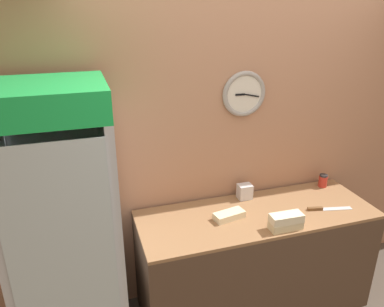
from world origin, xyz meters
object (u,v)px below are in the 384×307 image
(sandwich_stack_bottom, at_px, (286,225))
(chefs_knife, at_px, (323,209))
(beverage_cooler, at_px, (63,220))
(sandwich_flat_left, at_px, (229,215))
(condiment_jar, at_px, (323,181))
(sandwich_stack_middle, at_px, (286,218))
(napkin_dispenser, at_px, (244,192))

(sandwich_stack_bottom, height_order, chefs_knife, sandwich_stack_bottom)
(beverage_cooler, distance_m, chefs_knife, 1.90)
(beverage_cooler, height_order, sandwich_stack_bottom, beverage_cooler)
(sandwich_flat_left, relative_size, condiment_jar, 2.23)
(sandwich_stack_middle, height_order, condiment_jar, sandwich_stack_middle)
(chefs_knife, bearing_deg, condiment_jar, 55.74)
(napkin_dispenser, bearing_deg, chefs_knife, -34.58)
(chefs_knife, bearing_deg, sandwich_flat_left, 172.19)
(chefs_knife, relative_size, condiment_jar, 3.16)
(beverage_cooler, height_order, chefs_knife, beverage_cooler)
(sandwich_stack_bottom, xyz_separation_m, chefs_knife, (0.41, 0.14, -0.02))
(sandwich_flat_left, bearing_deg, beverage_cooler, 178.39)
(sandwich_stack_middle, bearing_deg, beverage_cooler, 169.34)
(sandwich_stack_bottom, relative_size, condiment_jar, 2.11)
(condiment_jar, xyz_separation_m, napkin_dispenser, (-0.73, 0.01, 0.01))
(sandwich_stack_middle, xyz_separation_m, sandwich_flat_left, (-0.32, 0.24, -0.06))
(beverage_cooler, relative_size, sandwich_flat_left, 7.94)
(sandwich_stack_bottom, distance_m, sandwich_stack_middle, 0.06)
(beverage_cooler, relative_size, chefs_knife, 5.60)
(sandwich_stack_bottom, bearing_deg, sandwich_flat_left, 143.02)
(beverage_cooler, xyz_separation_m, sandwich_flat_left, (1.14, -0.03, -0.16))
(chefs_knife, distance_m, condiment_jar, 0.41)
(beverage_cooler, relative_size, sandwich_stack_middle, 8.28)
(sandwich_stack_bottom, bearing_deg, chefs_knife, 19.03)
(chefs_knife, height_order, napkin_dispenser, napkin_dispenser)
(beverage_cooler, xyz_separation_m, sandwich_stack_middle, (1.47, -0.28, -0.10))
(chefs_knife, relative_size, napkin_dispenser, 2.90)
(sandwich_stack_bottom, relative_size, sandwich_stack_middle, 0.99)
(sandwich_stack_bottom, xyz_separation_m, condiment_jar, (0.64, 0.48, 0.03))
(sandwich_flat_left, xyz_separation_m, chefs_knife, (0.74, -0.10, -0.02))
(sandwich_flat_left, distance_m, condiment_jar, 1.00)
(sandwich_stack_bottom, relative_size, napkin_dispenser, 1.94)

